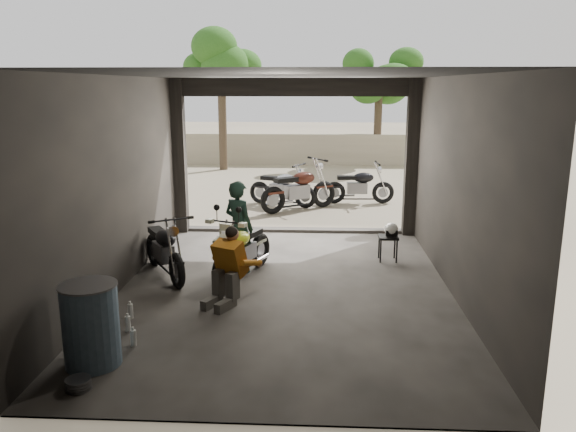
# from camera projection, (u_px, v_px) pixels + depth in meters

# --- Properties ---
(ground) EXTENTS (80.00, 80.00, 0.00)m
(ground) POSITION_uv_depth(u_px,v_px,m) (285.00, 290.00, 8.57)
(ground) COLOR #7A6D56
(ground) RESTS_ON ground
(garage) EXTENTS (7.00, 7.13, 3.20)m
(garage) POSITION_uv_depth(u_px,v_px,m) (287.00, 201.00, 8.81)
(garage) COLOR #2D2B28
(garage) RESTS_ON ground
(boundary_wall) EXTENTS (18.00, 0.30, 1.20)m
(boundary_wall) POSITION_uv_depth(u_px,v_px,m) (305.00, 149.00, 22.05)
(boundary_wall) COLOR gray
(boundary_wall) RESTS_ON ground
(tree_left) EXTENTS (2.20, 2.20, 5.60)m
(tree_left) POSITION_uv_depth(u_px,v_px,m) (221.00, 58.00, 19.97)
(tree_left) COLOR #382B1E
(tree_left) RESTS_ON ground
(tree_right) EXTENTS (2.20, 2.20, 5.00)m
(tree_right) POSITION_uv_depth(u_px,v_px,m) (380.00, 72.00, 21.24)
(tree_right) COLOR #382B1E
(tree_right) RESTS_ON ground
(main_bike) EXTENTS (1.20, 1.72, 1.06)m
(main_bike) POSITION_uv_depth(u_px,v_px,m) (243.00, 246.00, 9.06)
(main_bike) COLOR beige
(main_bike) RESTS_ON ground
(left_bike) EXTENTS (1.40, 1.69, 1.07)m
(left_bike) POSITION_uv_depth(u_px,v_px,m) (164.00, 245.00, 9.09)
(left_bike) COLOR black
(left_bike) RESTS_ON ground
(outside_bike_a) EXTENTS (1.78, 1.27, 1.12)m
(outside_bike_a) POSITION_uv_depth(u_px,v_px,m) (282.00, 185.00, 14.46)
(outside_bike_a) COLOR black
(outside_bike_a) RESTS_ON ground
(outside_bike_b) EXTENTS (2.00, 1.72, 1.28)m
(outside_bike_b) POSITION_uv_depth(u_px,v_px,m) (299.00, 185.00, 13.89)
(outside_bike_b) COLOR #41180F
(outside_bike_b) RESTS_ON ground
(outside_bike_c) EXTENTS (1.65, 0.75, 1.10)m
(outside_bike_c) POSITION_uv_depth(u_px,v_px,m) (359.00, 183.00, 14.75)
(outside_bike_c) COLOR black
(outside_bike_c) RESTS_ON ground
(rider) EXTENTS (0.68, 0.63, 1.55)m
(rider) POSITION_uv_depth(u_px,v_px,m) (239.00, 227.00, 9.25)
(rider) COLOR black
(rider) RESTS_ON ground
(mechanic) EXTENTS (0.83, 0.92, 1.08)m
(mechanic) POSITION_uv_depth(u_px,v_px,m) (225.00, 269.00, 7.87)
(mechanic) COLOR #B96D18
(mechanic) RESTS_ON ground
(stool) EXTENTS (0.34, 0.34, 0.47)m
(stool) POSITION_uv_depth(u_px,v_px,m) (388.00, 240.00, 9.90)
(stool) COLOR black
(stool) RESTS_ON ground
(helmet) EXTENTS (0.32, 0.32, 0.23)m
(helmet) POSITION_uv_depth(u_px,v_px,m) (391.00, 229.00, 9.89)
(helmet) COLOR white
(helmet) RESTS_ON stool
(oil_drum) EXTENTS (0.79, 0.79, 0.95)m
(oil_drum) POSITION_uv_depth(u_px,v_px,m) (91.00, 326.00, 6.17)
(oil_drum) COLOR #40576C
(oil_drum) RESTS_ON ground
(sign_post) EXTENTS (0.90, 0.08, 2.70)m
(sign_post) POSITION_uv_depth(u_px,v_px,m) (442.00, 140.00, 12.69)
(sign_post) COLOR black
(sign_post) RESTS_ON ground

